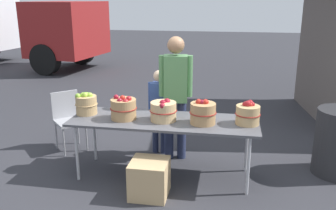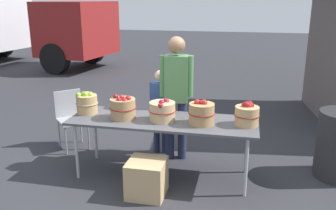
# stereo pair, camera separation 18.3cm
# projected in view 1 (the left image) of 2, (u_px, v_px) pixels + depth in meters

# --- Properties ---
(ground_plane) EXTENTS (40.00, 40.00, 0.00)m
(ground_plane) POSITION_uv_depth(u_px,v_px,m) (164.00, 175.00, 4.71)
(ground_plane) COLOR #2D2D33
(market_table) EXTENTS (2.30, 0.76, 0.75)m
(market_table) POSITION_uv_depth(u_px,v_px,m) (164.00, 123.00, 4.50)
(market_table) COLOR #4C4C51
(market_table) RESTS_ON ground
(apple_basket_green_0) EXTENTS (0.29, 0.29, 0.29)m
(apple_basket_green_0) POSITION_uv_depth(u_px,v_px,m) (86.00, 104.00, 4.67)
(apple_basket_green_0) COLOR tan
(apple_basket_green_0) RESTS_ON market_table
(apple_basket_red_0) EXTENTS (0.33, 0.33, 0.30)m
(apple_basket_red_0) POSITION_uv_depth(u_px,v_px,m) (124.00, 108.00, 4.49)
(apple_basket_red_0) COLOR #A87F51
(apple_basket_red_0) RESTS_ON market_table
(apple_basket_red_1) EXTENTS (0.33, 0.33, 0.27)m
(apple_basket_red_1) POSITION_uv_depth(u_px,v_px,m) (163.00, 111.00, 4.43)
(apple_basket_red_1) COLOR tan
(apple_basket_red_1) RESTS_ON market_table
(apple_basket_red_2) EXTENTS (0.32, 0.32, 0.30)m
(apple_basket_red_2) POSITION_uv_depth(u_px,v_px,m) (203.00, 113.00, 4.32)
(apple_basket_red_2) COLOR #A87F51
(apple_basket_red_2) RESTS_ON market_table
(apple_basket_red_3) EXTENTS (0.30, 0.30, 0.29)m
(apple_basket_red_3) POSITION_uv_depth(u_px,v_px,m) (248.00, 114.00, 4.31)
(apple_basket_red_3) COLOR tan
(apple_basket_red_3) RESTS_ON market_table
(vendor_adult) EXTENTS (0.45, 0.26, 1.71)m
(vendor_adult) POSITION_uv_depth(u_px,v_px,m) (176.00, 89.00, 4.93)
(vendor_adult) COLOR #262D4C
(vendor_adult) RESTS_ON ground
(child_customer) EXTENTS (0.32, 0.18, 1.22)m
(child_customer) POSITION_uv_depth(u_px,v_px,m) (159.00, 105.00, 5.19)
(child_customer) COLOR #262D4C
(child_customer) RESTS_ON ground
(folding_chair) EXTENTS (0.57, 0.57, 0.86)m
(folding_chair) POSITION_uv_depth(u_px,v_px,m) (68.00, 116.00, 5.40)
(folding_chair) COLOR #99999E
(folding_chair) RESTS_ON ground
(produce_crate) EXTENTS (0.42, 0.42, 0.42)m
(produce_crate) POSITION_uv_depth(u_px,v_px,m) (149.00, 178.00, 4.17)
(produce_crate) COLOR tan
(produce_crate) RESTS_ON ground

